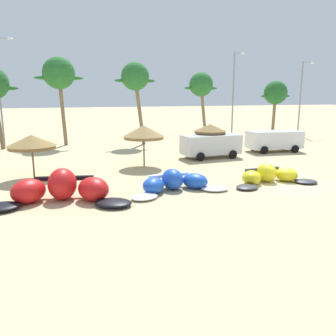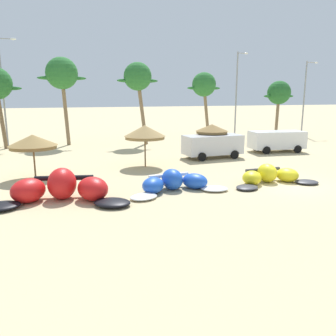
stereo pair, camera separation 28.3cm
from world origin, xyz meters
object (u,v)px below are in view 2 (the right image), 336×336
(palm_left_of_gap, at_px, (138,78))
(palm_center_left, at_px, (204,85))
(parked_van, at_px, (276,140))
(lamppost_west, at_px, (4,87))
(kite_left_of_center, at_px, (270,176))
(kite_far_left, at_px, (61,189))
(palm_left, at_px, (62,74))
(parked_car_second, at_px, (211,145))
(beach_umbrella_near_van, at_px, (33,142))
(beach_umbrella_middle, at_px, (145,132))
(beach_umbrella_near_palms, at_px, (212,129))
(lamppost_east_center, at_px, (305,95))
(kite_left, at_px, (174,183))
(lamppost_west_center, at_px, (237,91))
(palm_center_right, at_px, (279,93))

(palm_left_of_gap, xyz_separation_m, palm_center_left, (8.76, 3.42, -0.58))
(parked_van, relative_size, palm_left_of_gap, 0.61)
(parked_van, xyz_separation_m, lamppost_west, (-22.99, 11.80, 4.64))
(kite_left_of_center, bearing_deg, kite_far_left, 178.74)
(palm_left, bearing_deg, parked_car_second, -46.53)
(parked_car_second, bearing_deg, beach_umbrella_near_van, -167.92)
(kite_far_left, height_order, beach_umbrella_middle, beach_umbrella_middle)
(palm_left, bearing_deg, beach_umbrella_near_palms, -43.19)
(palm_left_of_gap, bearing_deg, lamppost_east_center, 3.59)
(kite_left, relative_size, beach_umbrella_near_palms, 2.12)
(lamppost_west, xyz_separation_m, lamppost_west_center, (25.26, -0.69, -0.27))
(parked_car_second, height_order, lamppost_east_center, lamppost_east_center)
(kite_far_left, xyz_separation_m, parked_van, (18.61, 9.12, 0.50))
(palm_left, bearing_deg, kite_left_of_center, -62.16)
(palm_left_of_gap, bearing_deg, palm_center_left, 21.31)
(beach_umbrella_middle, xyz_separation_m, palm_center_right, (19.83, 12.24, 2.72))
(kite_far_left, relative_size, lamppost_west, 0.66)
(palm_left_of_gap, distance_m, palm_center_right, 17.67)
(beach_umbrella_near_van, xyz_separation_m, beach_umbrella_middle, (7.29, 1.27, 0.20))
(beach_umbrella_middle, relative_size, palm_left_of_gap, 0.36)
(lamppost_west, bearing_deg, lamppost_west_center, -1.56)
(lamppost_east_center, bearing_deg, beach_umbrella_middle, -152.52)
(beach_umbrella_near_van, bearing_deg, kite_far_left, -75.76)
(kite_far_left, distance_m, palm_center_left, 27.57)
(kite_left, distance_m, lamppost_east_center, 30.90)
(palm_left_of_gap, distance_m, palm_center_left, 9.42)
(palm_center_right, distance_m, lamppost_east_center, 3.95)
(kite_far_left, relative_size, parked_van, 1.38)
(palm_left_of_gap, height_order, lamppost_west, lamppost_west)
(palm_left_of_gap, height_order, palm_center_right, palm_left_of_gap)
(beach_umbrella_middle, bearing_deg, kite_left_of_center, -50.88)
(beach_umbrella_middle, height_order, beach_umbrella_near_palms, beach_umbrella_middle)
(beach_umbrella_near_palms, xyz_separation_m, lamppost_west, (-16.66, 11.89, 3.47))
(parked_car_second, xyz_separation_m, lamppost_west_center, (9.03, 12.05, 4.37))
(kite_left_of_center, distance_m, beach_umbrella_middle, 9.10)
(parked_van, height_order, lamppost_west, lamppost_west)
(beach_umbrella_near_van, height_order, palm_left, palm_left)
(palm_center_right, bearing_deg, lamppost_west, 176.09)
(palm_center_left, bearing_deg, beach_umbrella_middle, -127.36)
(palm_center_left, bearing_deg, beach_umbrella_near_palms, -111.26)
(parked_car_second, bearing_deg, lamppost_west_center, 53.17)
(beach_umbrella_near_van, distance_m, palm_left, 15.17)
(kite_left_of_center, height_order, palm_center_right, palm_center_right)
(kite_left, relative_size, parked_car_second, 1.20)
(palm_left_of_gap, xyz_separation_m, palm_center_right, (17.57, 1.23, -1.48))
(parked_car_second, bearing_deg, lamppost_west, 141.87)
(parked_car_second, xyz_separation_m, palm_left, (-10.80, 11.39, 5.86))
(lamppost_west, bearing_deg, parked_car_second, -38.13)
(kite_left, xyz_separation_m, lamppost_west_center, (15.11, 20.24, 5.03))
(beach_umbrella_middle, relative_size, beach_umbrella_near_palms, 1.10)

